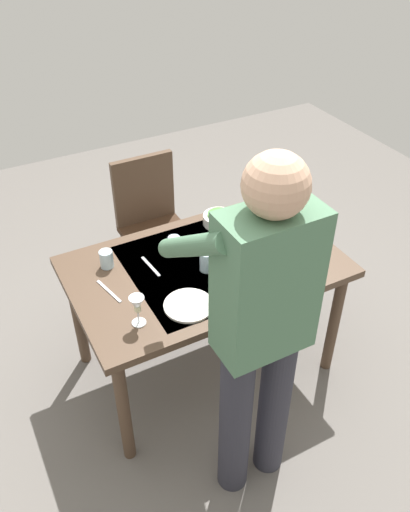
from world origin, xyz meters
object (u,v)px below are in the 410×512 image
wine_bottle (274,270)px  wine_glass_left (266,205)px  dining_table (205,277)px  person_server (260,325)px  water_cup_near_left (174,244)px  chair_near (151,219)px  serving_bowl_pasta (280,251)px  water_cup_far_left (228,233)px  water_cup_near_right (106,259)px  side_bowl_salad (219,218)px  water_cup_far_right (207,261)px  wine_glass_right (137,306)px  dinner_plate_near (189,305)px

wine_bottle → wine_glass_left: bearing=-119.8°
wine_glass_left → dining_table: bearing=21.3°
person_server → water_cup_near_left: 0.87m
chair_near → water_cup_near_left: 0.70m
serving_bowl_pasta → water_cup_far_left: bearing=-53.7°
wine_bottle → water_cup_far_left: 0.43m
person_server → wine_glass_left: size_ratio=11.19×
chair_near → water_cup_near_right: size_ratio=9.90×
serving_bowl_pasta → side_bowl_salad: (0.13, -0.41, 0.00)m
wine_bottle → side_bowl_salad: size_ratio=1.64×
wine_glass_left → water_cup_near_right: 0.93m
water_cup_far_right → wine_bottle: bearing=127.1°
person_server → water_cup_near_left: size_ratio=19.03×
side_bowl_salad → wine_glass_left: bearing=157.8°
wine_glass_right → water_cup_near_left: size_ratio=1.70×
water_cup_near_left → dinner_plate_near: size_ratio=0.39×
water_cup_near_left → water_cup_far_right: size_ratio=0.86×
chair_near → water_cup_far_right: size_ratio=8.77×
water_cup_far_right → chair_near: bearing=-93.5°
water_cup_near_right → person_server: bearing=109.4°
wine_glass_left → water_cup_near_left: 0.58m
person_server → dining_table: bearing=-100.5°
wine_bottle → wine_glass_right: wine_bottle is taller
wine_glass_right → water_cup_near_right: (-0.01, -0.45, -0.06)m
wine_glass_left → dinner_plate_near: wine_glass_left is taller
wine_bottle → dinner_plate_near: wine_bottle is taller
chair_near → wine_glass_left: (-0.44, 0.62, 0.31)m
side_bowl_salad → wine_glass_right: bearing=36.9°
wine_glass_left → serving_bowl_pasta: bearing=70.3°
dining_table → water_cup_near_left: bearing=-61.5°
water_cup_near_right → dinner_plate_near: (-0.23, 0.45, -0.04)m
water_cup_far_left → water_cup_far_right: water_cup_far_left is taller
water_cup_near_left → serving_bowl_pasta: 0.54m
wine_glass_right → water_cup_far_left: bearing=-151.9°
wine_bottle → wine_glass_left: 0.58m
water_cup_far_right → dinner_plate_near: bearing=44.8°
water_cup_far_left → dinner_plate_near: water_cup_far_left is taller
wine_glass_right → water_cup_far_left: 0.74m
water_cup_far_left → wine_bottle: bearing=89.2°
wine_bottle → water_cup_near_right: size_ratio=3.22×
dining_table → water_cup_far_left: size_ratio=12.87×
side_bowl_salad → dinner_plate_near: bearing=49.3°
person_server → dinner_plate_near: bearing=-78.8°
dining_table → dinner_plate_near: dinner_plate_near is taller
wine_glass_left → person_server: bearing=55.1°
wine_glass_right → serving_bowl_pasta: size_ratio=0.50×
wine_glass_right → water_cup_near_right: 0.45m
water_cup_near_right → serving_bowl_pasta: (-0.81, 0.33, -0.01)m
wine_glass_right → person_server: bearing=126.4°
wine_bottle → water_cup_far_left: wine_bottle is taller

